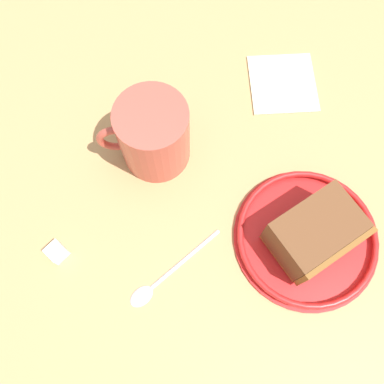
# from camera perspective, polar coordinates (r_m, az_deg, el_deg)

# --- Properties ---
(ground_plane) EXTENTS (1.48, 1.48, 0.02)m
(ground_plane) POSITION_cam_1_polar(r_m,az_deg,el_deg) (0.52, 3.10, -5.44)
(ground_plane) COLOR tan
(small_plate) EXTENTS (0.18, 0.18, 0.02)m
(small_plate) POSITION_cam_1_polar(r_m,az_deg,el_deg) (0.52, 15.58, -6.07)
(small_plate) COLOR red
(small_plate) RESTS_ON ground_plane
(cake_slice) EXTENTS (0.11, 0.12, 0.06)m
(cake_slice) POSITION_cam_1_polar(r_m,az_deg,el_deg) (0.49, 16.66, -5.50)
(cake_slice) COLOR brown
(cake_slice) RESTS_ON small_plate
(tea_mug) EXTENTS (0.11, 0.09, 0.10)m
(tea_mug) POSITION_cam_1_polar(r_m,az_deg,el_deg) (0.50, -5.45, 7.84)
(tea_mug) COLOR #BF4C3F
(tea_mug) RESTS_ON ground_plane
(teaspoon) EXTENTS (0.08, 0.12, 0.01)m
(teaspoon) POSITION_cam_1_polar(r_m,az_deg,el_deg) (0.49, -4.83, -12.36)
(teaspoon) COLOR silver
(teaspoon) RESTS_ON ground_plane
(folded_napkin) EXTENTS (0.12, 0.12, 0.01)m
(folded_napkin) POSITION_cam_1_polar(r_m,az_deg,el_deg) (0.61, 12.46, 14.52)
(folded_napkin) COLOR beige
(folded_napkin) RESTS_ON ground_plane
(sugar_cube) EXTENTS (0.03, 0.03, 0.02)m
(sugar_cube) POSITION_cam_1_polar(r_m,az_deg,el_deg) (0.52, -18.20, -7.89)
(sugar_cube) COLOR white
(sugar_cube) RESTS_ON ground_plane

